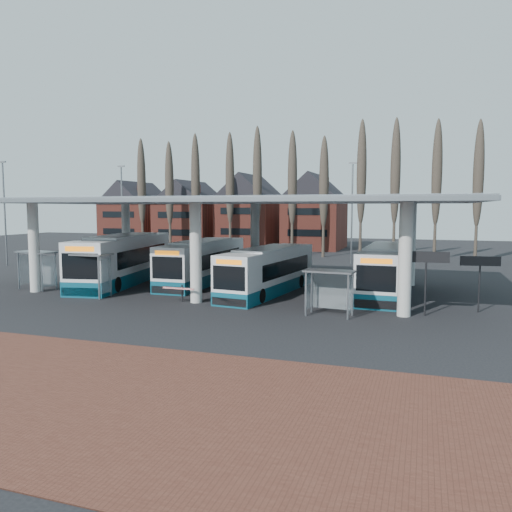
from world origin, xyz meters
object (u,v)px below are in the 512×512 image
(bus_1, at_px, (204,263))
(bus_3, at_px, (386,271))
(shelter_0, at_px, (38,262))
(bus_0, at_px, (124,260))
(shelter_1, at_px, (89,265))
(shelter_2, at_px, (330,282))
(bus_2, at_px, (269,271))

(bus_1, distance_m, bus_3, 13.52)
(bus_1, bearing_deg, shelter_0, -147.07)
(bus_0, relative_size, bus_1, 1.14)
(shelter_1, xyz_separation_m, shelter_2, (15.67, -0.76, -0.26))
(shelter_0, bearing_deg, bus_2, 24.21)
(bus_2, relative_size, shelter_0, 3.64)
(bus_0, xyz_separation_m, shelter_2, (16.91, -6.56, 0.04))
(bus_1, xyz_separation_m, shelter_0, (-9.61, -6.53, 0.41))
(bus_1, relative_size, bus_2, 1.04)
(bus_0, height_order, bus_3, bus_0)
(bus_2, distance_m, shelter_2, 7.69)
(bus_0, height_order, bus_2, bus_0)
(bus_1, relative_size, shelter_1, 3.88)
(shelter_0, distance_m, shelter_2, 20.93)
(bus_3, bearing_deg, shelter_2, -105.07)
(bus_0, bearing_deg, bus_2, -13.90)
(bus_3, bearing_deg, bus_0, -174.96)
(shelter_2, bearing_deg, bus_2, 137.17)
(bus_2, xyz_separation_m, shelter_0, (-15.69, -3.68, 0.49))
(shelter_0, relative_size, shelter_1, 1.02)
(bus_0, relative_size, shelter_1, 4.44)
(bus_0, xyz_separation_m, bus_2, (11.76, -0.85, -0.27))
(bus_2, xyz_separation_m, bus_3, (7.43, 2.20, 0.08))
(shelter_1, bearing_deg, bus_1, 61.13)
(bus_2, height_order, bus_3, bus_3)
(bus_1, relative_size, shelter_2, 4.32)
(shelter_0, xyz_separation_m, shelter_2, (20.83, -2.02, -0.18))
(bus_2, bearing_deg, shelter_2, -41.27)
(shelter_2, bearing_deg, shelter_1, -177.65)
(shelter_1, bearing_deg, bus_2, 26.04)
(bus_3, bearing_deg, bus_1, 178.29)
(bus_0, bearing_deg, bus_3, -5.73)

